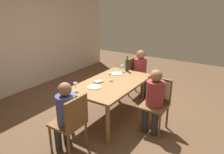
{
  "coord_description": "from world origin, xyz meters",
  "views": [
    {
      "loc": [
        -3.16,
        -2.06,
        2.17
      ],
      "look_at": [
        0.0,
        0.0,
        0.83
      ],
      "focal_mm": 33.98,
      "sensor_mm": 36.0,
      "label": 1
    }
  ],
  "objects": [
    {
      "name": "person_woman_host",
      "position": [
        -1.22,
        0.03,
        0.64
      ],
      "size": [
        0.3,
        0.34,
        1.11
      ],
      "color": "#33333D",
      "rests_on": "ground_plane"
    },
    {
      "name": "chair_left_end",
      "position": [
        -1.22,
        -0.09,
        0.53
      ],
      "size": [
        0.44,
        0.44,
        0.92
      ],
      "color": "brown",
      "rests_on": "ground_plane"
    },
    {
      "name": "ground_plane",
      "position": [
        0.0,
        0.0,
        0.0
      ],
      "size": [
        10.0,
        10.0,
        0.0
      ],
      "primitive_type": "plane",
      "color": "brown"
    },
    {
      "name": "chair_near",
      "position": [
        0.12,
        -0.87,
        0.59
      ],
      "size": [
        0.46,
        0.44,
        0.92
      ],
      "rotation": [
        0.0,
        0.0,
        1.57
      ],
      "color": "brown",
      "rests_on": "ground_plane"
    },
    {
      "name": "rear_room_partition",
      "position": [
        0.0,
        2.69,
        1.35
      ],
      "size": [
        6.4,
        0.12,
        2.7
      ],
      "primitive_type": "cube",
      "color": "beige",
      "rests_on": "ground_plane"
    },
    {
      "name": "wine_glass_centre",
      "position": [
        -0.7,
        0.29,
        0.84
      ],
      "size": [
        0.07,
        0.07,
        0.15
      ],
      "color": "silver",
      "rests_on": "dining_table"
    },
    {
      "name": "handbag",
      "position": [
        1.22,
        -0.35,
        0.11
      ],
      "size": [
        0.3,
        0.19,
        0.22
      ],
      "primitive_type": "cube",
      "rotation": [
        0.0,
        0.0,
        3.39
      ],
      "color": "brown",
      "rests_on": "ground_plane"
    },
    {
      "name": "dining_table",
      "position": [
        0.0,
        0.0,
        0.65
      ],
      "size": [
        1.68,
        0.98,
        0.73
      ],
      "color": "olive",
      "rests_on": "ground_plane"
    },
    {
      "name": "dinner_plate_host",
      "position": [
        0.46,
        0.17,
        0.74
      ],
      "size": [
        0.23,
        0.23,
        0.01
      ],
      "primitive_type": "cylinder",
      "color": "white",
      "rests_on": "dining_table"
    },
    {
      "name": "wine_bottle_tall_green",
      "position": [
        0.75,
        0.09,
        0.88
      ],
      "size": [
        0.08,
        0.08,
        0.34
      ],
      "color": "#19381E",
      "rests_on": "dining_table"
    },
    {
      "name": "chair_right_end",
      "position": [
        1.22,
        0.09,
        0.53
      ],
      "size": [
        0.44,
        0.44,
        0.92
      ],
      "rotation": [
        0.0,
        0.0,
        3.14
      ],
      "color": "brown",
      "rests_on": "ground_plane"
    },
    {
      "name": "dinner_plate_guest_left",
      "position": [
        -0.4,
        0.12,
        0.74
      ],
      "size": [
        0.24,
        0.24,
        0.01
      ],
      "primitive_type": "cylinder",
      "color": "white",
      "rests_on": "dining_table"
    },
    {
      "name": "folded_napkin",
      "position": [
        -0.16,
        0.21,
        0.75
      ],
      "size": [
        0.19,
        0.17,
        0.03
      ],
      "primitive_type": "cube",
      "rotation": [
        0.0,
        0.0,
        -0.36
      ],
      "color": "beige",
      "rests_on": "dining_table"
    },
    {
      "name": "person_man_bearded",
      "position": [
        -0.03,
        -0.87,
        0.65
      ],
      "size": [
        0.35,
        0.3,
        1.12
      ],
      "rotation": [
        0.0,
        0.0,
        1.57
      ],
      "color": "#33333D",
      "rests_on": "ground_plane"
    },
    {
      "name": "wine_glass_near_right",
      "position": [
        0.65,
        0.17,
        0.84
      ],
      "size": [
        0.07,
        0.07,
        0.15
      ],
      "color": "silver",
      "rests_on": "dining_table"
    },
    {
      "name": "wine_glass_near_left",
      "position": [
        0.06,
        0.09,
        0.84
      ],
      "size": [
        0.07,
        0.07,
        0.15
      ],
      "color": "silver",
      "rests_on": "dining_table"
    },
    {
      "name": "person_man_guest",
      "position": [
        1.22,
        -0.03,
        0.65
      ],
      "size": [
        0.3,
        0.35,
        1.12
      ],
      "rotation": [
        0.0,
        0.0,
        3.14
      ],
      "color": "#33333D",
      "rests_on": "ground_plane"
    }
  ]
}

